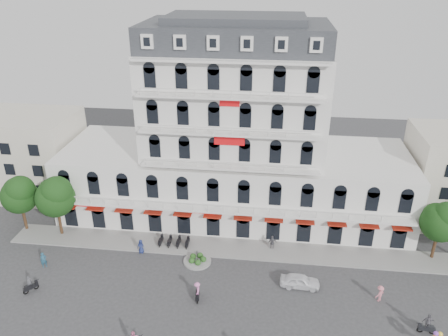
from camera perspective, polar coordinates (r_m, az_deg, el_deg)
ground at (r=46.57m, az=-1.04°, el=-16.94°), size 120.00×120.00×0.00m
sidewalk at (r=53.43m, az=0.29°, el=-10.38°), size 53.00×4.00×0.16m
main_building at (r=56.43m, az=1.36°, el=3.19°), size 45.00×15.00×25.80m
flank_building_west at (r=69.12m, az=-24.10°, el=1.65°), size 14.00×10.00×12.00m
traffic_island at (r=51.32m, az=-3.51°, el=-11.93°), size 3.20×3.20×1.60m
parked_scooter_row at (r=54.27m, az=-6.51°, el=-10.04°), size 4.40×1.80×1.10m
tree_west_outer at (r=59.70m, az=-25.20°, el=-2.99°), size 4.50×4.48×7.76m
tree_west_inner at (r=56.74m, az=-21.19°, el=-3.32°), size 4.76×4.76×8.25m
tree_east_inner at (r=54.65m, az=26.52°, el=-6.12°), size 4.40×4.37×7.57m
parked_car at (r=48.40m, az=9.88°, el=-14.34°), size 4.22×1.81×1.42m
rider_west at (r=51.22m, az=-23.99°, el=-13.79°), size 1.20×1.41×1.95m
rider_northeast at (r=46.66m, az=25.09°, el=-17.94°), size 1.70×0.53×2.30m
rider_center at (r=46.07m, az=-3.50°, el=-15.70°), size 0.75×1.70×2.13m
pedestrian_left at (r=53.20m, az=-10.80°, el=-10.03°), size 0.88×0.59×1.77m
pedestrian_mid at (r=53.12m, az=6.33°, el=-9.67°), size 1.16×0.63×1.87m
pedestrian_right at (r=48.62m, az=19.69°, el=-15.18°), size 1.33×1.29×1.83m
pedestrian_far at (r=54.07m, az=-22.49°, el=-11.05°), size 0.83×0.79×1.90m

